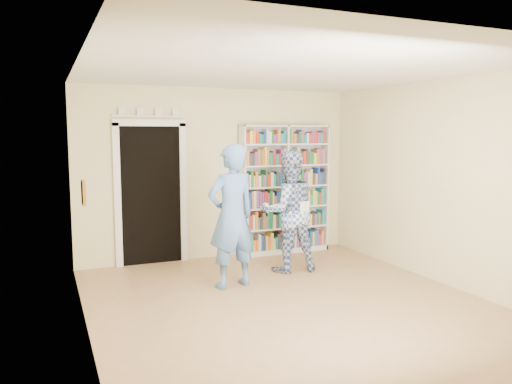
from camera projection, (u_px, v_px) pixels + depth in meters
floor at (289, 304)px, 5.87m from camera, size 5.00×5.00×0.00m
ceiling at (291, 70)px, 5.56m from camera, size 5.00×5.00×0.00m
wall_back at (219, 174)px, 8.00m from camera, size 4.50×0.00×4.50m
wall_left at (83, 200)px, 4.83m from camera, size 0.00×5.00×5.00m
wall_right at (442, 182)px, 6.59m from camera, size 0.00×5.00×5.00m
bookshelf at (284, 189)px, 8.31m from camera, size 1.55×0.29×2.12m
doorway at (151, 187)px, 7.56m from camera, size 1.10×0.08×2.43m
wall_art at (84, 193)px, 5.02m from camera, size 0.03×0.25×0.25m
man_blue at (232, 216)px, 6.42m from camera, size 0.75×0.56×1.86m
man_plaid at (288, 211)px, 7.19m from camera, size 0.92×0.76×1.75m
paper_sheet at (304, 211)px, 7.01m from camera, size 0.18×0.07×0.27m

